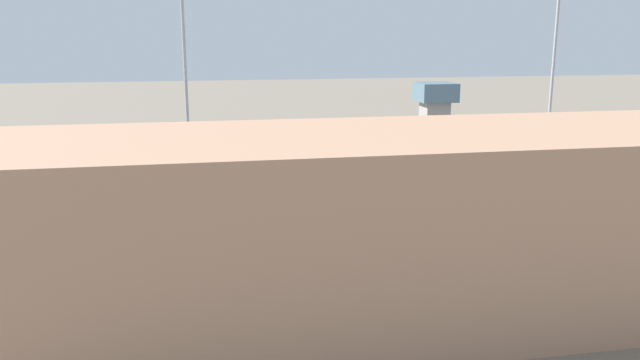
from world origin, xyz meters
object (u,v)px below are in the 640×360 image
light_mast_0 (556,29)px  maintenance_shed (346,229)px  train_on_track_3 (376,189)px  light_mast_2 (185,56)px  train_on_track_4 (312,204)px  control_tower (435,113)px  train_on_track_1 (517,165)px

light_mast_0 → maintenance_shed: light_mast_0 is taller
train_on_track_3 → maintenance_shed: 30.92m
light_mast_2 → maintenance_shed: 48.75m
light_mast_2 → maintenance_shed: (-11.24, 46.32, -10.22)m
train_on_track_3 → light_mast_2: light_mast_2 is taller
train_on_track_4 → control_tower: size_ratio=7.92×
train_on_track_1 → control_tower: 19.84m
train_on_track_4 → train_on_track_3: (-8.59, -5.00, 0.09)m
light_mast_0 → control_tower: bearing=-35.2°
train_on_track_1 → control_tower: control_tower is taller
train_on_track_3 → light_mast_0: light_mast_0 is taller
light_mast_2 → maintenance_shed: light_mast_2 is taller
train_on_track_4 → train_on_track_3: size_ratio=1.06×
train_on_track_4 → control_tower: 42.97m
train_on_track_3 → maintenance_shed: size_ratio=1.59×
train_on_track_4 → maintenance_shed: size_ratio=1.68×
train_on_track_1 → train_on_track_3: train_on_track_3 is taller
train_on_track_3 → light_mast_2: bearing=-39.1°
light_mast_2 → control_tower: 42.21m
control_tower → train_on_track_4: bearing=51.6°
train_on_track_4 → light_mast_0: 50.65m
train_on_track_3 → train_on_track_4: bearing=30.2°
maintenance_shed → control_tower: bearing=-116.4°
train_on_track_1 → control_tower: (5.29, -18.43, 5.09)m
train_on_track_3 → maintenance_shed: bearing=70.0°
train_on_track_4 → light_mast_0: (-41.05, -23.19, 18.52)m
control_tower → maintenance_shed: bearing=63.6°
train_on_track_4 → maintenance_shed: maintenance_shed is taller
train_on_track_4 → maintenance_shed: bearing=85.6°
train_on_track_1 → maintenance_shed: maintenance_shed is taller
light_mast_2 → maintenance_shed: size_ratio=0.46×
train_on_track_1 → light_mast_2: (44.88, -7.58, 14.93)m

